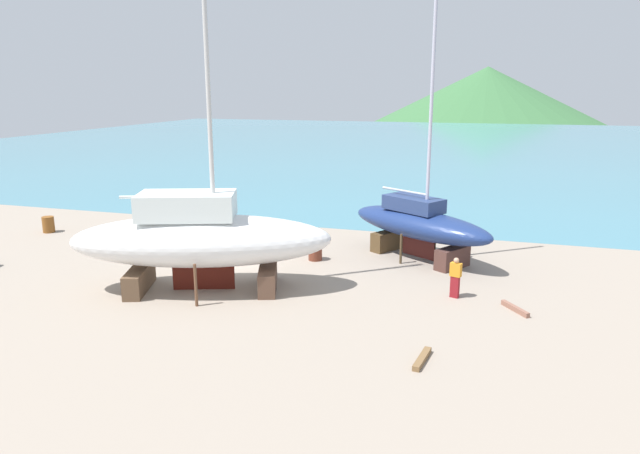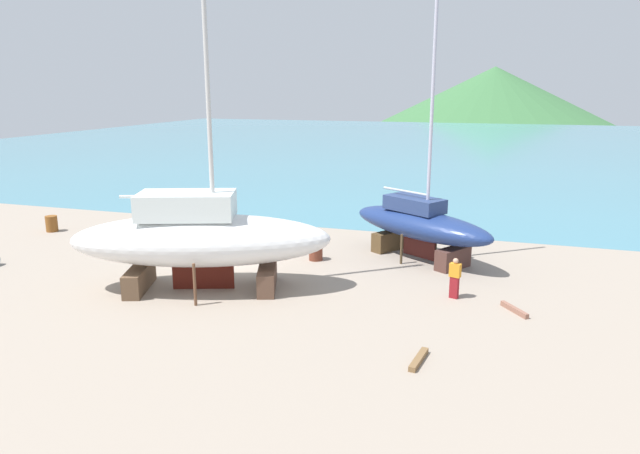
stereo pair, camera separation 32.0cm
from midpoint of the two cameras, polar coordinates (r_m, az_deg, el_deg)
name	(u,v)px [view 1 (the left image)]	position (r m, az deg, el deg)	size (l,w,h in m)	color
ground_plane	(189,289)	(24.94, -13.36, -6.02)	(48.12, 48.12, 0.00)	gray
sea_water	(412,143)	(89.67, 9.12, 8.25)	(135.86, 112.49, 0.01)	teal
headland_hill	(485,112)	(210.90, 16.15, 10.94)	(126.81, 126.81, 31.01)	#3B6E3E
sailboat_far_slipway	(419,224)	(28.44, 9.52, 0.34)	(8.23, 6.40, 12.77)	#4F312A
sailboat_small_center	(201,238)	(24.09, -12.21, -1.08)	(11.28, 6.84, 17.81)	brown
worker	(455,277)	(23.63, 13.00, -4.89)	(0.49, 0.37, 1.67)	maroon
barrel_tipped_left	(266,240)	(30.44, -5.75, -1.33)	(0.59, 0.59, 0.79)	brown
barrel_rust_near	(48,224)	(37.17, -25.73, 0.23)	(0.67, 0.67, 0.93)	brown
barrel_tipped_center	(315,252)	(28.11, -0.80, -2.51)	(0.67, 0.67, 0.82)	brown
timber_long_fore	(515,309)	(23.08, 18.54, -7.75)	(1.51, 0.16, 0.19)	#8D5E4C
timber_long_aft	(422,359)	(18.41, 9.66, -12.86)	(1.51, 0.22, 0.17)	brown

